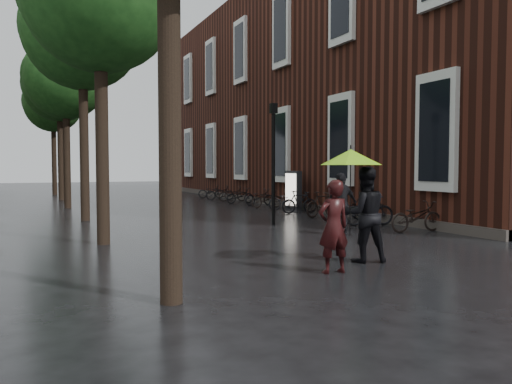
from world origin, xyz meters
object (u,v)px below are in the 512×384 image
person_burgundy (333,226)px  pedestrian_walking (342,204)px  ad_lightbox (293,191)px  lamp_post (273,151)px  person_black (364,214)px  parked_bicycles (280,200)px

person_burgundy → pedestrian_walking: size_ratio=0.96×
ad_lightbox → lamp_post: 5.58m
person_black → parked_bicycles: bearing=-92.0°
person_black → ad_lightbox: bearing=-94.6°
person_black → parked_bicycles: person_black is taller
ad_lightbox → person_burgundy: bearing=-113.3°
person_burgundy → parked_bicycles: size_ratio=0.09×
person_burgundy → ad_lightbox: ad_lightbox is taller
ad_lightbox → lamp_post: size_ratio=0.43×
person_burgundy → person_black: (1.18, 0.65, 0.12)m
pedestrian_walking → parked_bicycles: pedestrian_walking is taller
pedestrian_walking → parked_bicycles: 8.40m
person_burgundy → parked_bicycles: 13.42m
ad_lightbox → lamp_post: (-3.17, -4.31, 1.58)m
person_black → lamp_post: bearing=-83.4°
ad_lightbox → person_black: bearing=-109.6°
person_black → ad_lightbox: 11.84m
lamp_post → person_black: bearing=-101.0°
parked_bicycles → ad_lightbox: bearing=-65.8°
lamp_post → parked_bicycles: bearing=60.2°
pedestrian_walking → person_black: bearing=58.0°
ad_lightbox → pedestrian_walking: bearing=-106.4°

